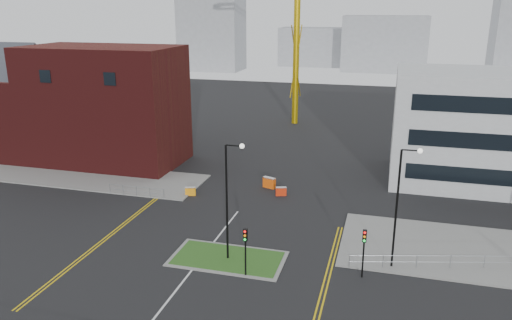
{
  "coord_description": "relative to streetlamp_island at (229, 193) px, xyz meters",
  "views": [
    {
      "loc": [
        13.0,
        -24.21,
        18.33
      ],
      "look_at": [
        1.6,
        17.61,
        5.0
      ],
      "focal_mm": 35.0,
      "sensor_mm": 36.0,
      "label": 1
    }
  ],
  "objects": [
    {
      "name": "centre_line",
      "position": [
        -2.22,
        -6.0,
        -5.41
      ],
      "size": [
        0.15,
        30.0,
        0.01
      ],
      "primitive_type": "cube",
      "color": "silver",
      "rests_on": "ground"
    },
    {
      "name": "yellow_right_b",
      "position": [
        7.58,
        -2.0,
        -5.41
      ],
      "size": [
        0.12,
        20.0,
        0.01
      ],
      "primitive_type": "cube",
      "color": "gold",
      "rests_on": "ground"
    },
    {
      "name": "skyline_d",
      "position": [
        -10.22,
        132.0,
        0.59
      ],
      "size": [
        30.0,
        12.0,
        12.0
      ],
      "primitive_type": "cube",
      "color": "gray",
      "rests_on": "ground"
    },
    {
      "name": "pavement_left",
      "position": [
        -22.22,
        14.0,
        -5.35
      ],
      "size": [
        28.0,
        8.0,
        0.12
      ],
      "primitive_type": "cube",
      "color": "slate",
      "rests_on": "ground"
    },
    {
      "name": "yellow_left_a",
      "position": [
        -11.22,
        2.0,
        -5.41
      ],
      "size": [
        0.12,
        24.0,
        0.01
      ],
      "primitive_type": "cube",
      "color": "gold",
      "rests_on": "ground"
    },
    {
      "name": "grass_island",
      "position": [
        -0.22,
        0.0,
        -5.35
      ],
      "size": [
        8.0,
        4.0,
        0.12
      ],
      "primitive_type": "cube",
      "color": "#254C19",
      "rests_on": "ground"
    },
    {
      "name": "railing_left",
      "position": [
        -13.22,
        10.0,
        -4.67
      ],
      "size": [
        6.05,
        0.05,
        1.1
      ],
      "color": "gray",
      "rests_on": "ground"
    },
    {
      "name": "traffic_light_right",
      "position": [
        9.78,
        -0.02,
        -2.85
      ],
      "size": [
        0.28,
        0.33,
        3.65
      ],
      "color": "black",
      "rests_on": "ground"
    },
    {
      "name": "yellow_left_b",
      "position": [
        -10.92,
        2.0,
        -5.41
      ],
      "size": [
        0.12,
        24.0,
        0.01
      ],
      "primitive_type": "cube",
      "color": "gold",
      "rests_on": "ground"
    },
    {
      "name": "yellow_right_a",
      "position": [
        7.28,
        -2.0,
        -5.41
      ],
      "size": [
        0.12,
        20.0,
        0.01
      ],
      "primitive_type": "cube",
      "color": "gold",
      "rests_on": "ground"
    },
    {
      "name": "streetlamp_right_near",
      "position": [
        12.0,
        2.0,
        0.0
      ],
      "size": [
        1.46,
        0.36,
        9.18
      ],
      "color": "black",
      "rests_on": "ground"
    },
    {
      "name": "streetlamp_island",
      "position": [
        0.0,
        0.0,
        0.0
      ],
      "size": [
        1.46,
        0.36,
        9.18
      ],
      "color": "black",
      "rests_on": "ground"
    },
    {
      "name": "brick_building",
      "position": [
        -25.19,
        20.0,
        1.44
      ],
      "size": [
        24.2,
        10.07,
        14.24
      ],
      "color": "#4A1212",
      "rests_on": "ground"
    },
    {
      "name": "skyline_b",
      "position": [
        7.78,
        122.0,
        2.59
      ],
      "size": [
        24.0,
        12.0,
        16.0
      ],
      "primitive_type": "cube",
      "color": "gray",
      "rests_on": "ground"
    },
    {
      "name": "barrier_mid",
      "position": [
        0.78,
        14.12,
        -4.92
      ],
      "size": [
        1.13,
        0.7,
        0.9
      ],
      "color": "red",
      "rests_on": "ground"
    },
    {
      "name": "skyline_a",
      "position": [
        -42.22,
        112.0,
        5.59
      ],
      "size": [
        18.0,
        12.0,
        22.0
      ],
      "primitive_type": "cube",
      "color": "gray",
      "rests_on": "ground"
    },
    {
      "name": "island_kerb",
      "position": [
        -0.22,
        0.0,
        -5.37
      ],
      "size": [
        8.6,
        4.6,
        0.08
      ],
      "primitive_type": "cube",
      "color": "slate",
      "rests_on": "ground"
    },
    {
      "name": "railing_right",
      "position": [
        18.28,
        3.5,
        -4.63
      ],
      "size": [
        19.05,
        5.05,
        1.1
      ],
      "color": "gray",
      "rests_on": "ground"
    },
    {
      "name": "barrier_right",
      "position": [
        -0.91,
        16.0,
        -4.79
      ],
      "size": [
        1.45,
        0.9,
        1.16
      ],
      "color": "#EE550D",
      "rests_on": "ground"
    },
    {
      "name": "ground",
      "position": [
        -2.22,
        -8.0,
        -5.41
      ],
      "size": [
        200.0,
        200.0,
        0.0
      ],
      "primitive_type": "plane",
      "color": "black",
      "rests_on": "ground"
    },
    {
      "name": "pavement_right",
      "position": [
        19.78,
        6.0,
        -5.35
      ],
      "size": [
        24.0,
        10.0,
        0.12
      ],
      "primitive_type": "cube",
      "color": "slate",
      "rests_on": "ground"
    },
    {
      "name": "traffic_light_island",
      "position": [
        1.78,
        -2.02,
        -2.85
      ],
      "size": [
        0.28,
        0.33,
        3.65
      ],
      "color": "black",
      "rests_on": "ground"
    },
    {
      "name": "barrier_left",
      "position": [
        -8.1,
        11.73,
        -4.93
      ],
      "size": [
        1.11,
        0.66,
        0.88
      ],
      "color": "#FF980E",
      "rests_on": "ground"
    }
  ]
}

